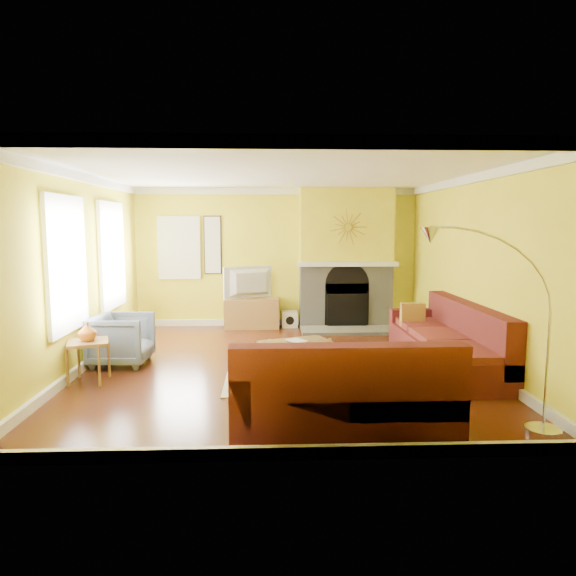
{
  "coord_description": "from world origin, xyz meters",
  "views": [
    {
      "loc": [
        -0.19,
        -7.13,
        1.99
      ],
      "look_at": [
        0.12,
        0.4,
        1.06
      ],
      "focal_mm": 32.0,
      "sensor_mm": 36.0,
      "label": 1
    }
  ],
  "objects_px": {
    "sectional_sofa": "(368,345)",
    "media_console": "(252,313)",
    "coffee_table": "(302,358)",
    "side_table": "(89,361)",
    "arc_lamp": "(493,334)",
    "armchair": "(122,339)"
  },
  "relations": [
    {
      "from": "coffee_table",
      "to": "media_console",
      "type": "xyz_separation_m",
      "value": [
        -0.77,
        3.04,
        0.1
      ]
    },
    {
      "from": "side_table",
      "to": "sectional_sofa",
      "type": "bearing_deg",
      "value": -0.75
    },
    {
      "from": "arc_lamp",
      "to": "armchair",
      "type": "bearing_deg",
      "value": 147.53
    },
    {
      "from": "sectional_sofa",
      "to": "side_table",
      "type": "height_order",
      "value": "sectional_sofa"
    },
    {
      "from": "sectional_sofa",
      "to": "media_console",
      "type": "bearing_deg",
      "value": 114.84
    },
    {
      "from": "sectional_sofa",
      "to": "arc_lamp",
      "type": "relative_size",
      "value": 2.01
    },
    {
      "from": "media_console",
      "to": "sectional_sofa",
      "type": "bearing_deg",
      "value": -65.16
    },
    {
      "from": "sectional_sofa",
      "to": "media_console",
      "type": "xyz_separation_m",
      "value": [
        -1.59,
        3.44,
        -0.16
      ]
    },
    {
      "from": "coffee_table",
      "to": "arc_lamp",
      "type": "distance_m",
      "value": 2.85
    },
    {
      "from": "coffee_table",
      "to": "media_console",
      "type": "distance_m",
      "value": 3.14
    },
    {
      "from": "media_console",
      "to": "arc_lamp",
      "type": "xyz_separation_m",
      "value": [
        2.41,
        -5.24,
        0.69
      ]
    },
    {
      "from": "coffee_table",
      "to": "armchair",
      "type": "height_order",
      "value": "armchair"
    },
    {
      "from": "side_table",
      "to": "arc_lamp",
      "type": "distance_m",
      "value": 4.81
    },
    {
      "from": "armchair",
      "to": "arc_lamp",
      "type": "xyz_separation_m",
      "value": [
        4.19,
        -2.67,
        0.62
      ]
    },
    {
      "from": "coffee_table",
      "to": "side_table",
      "type": "xyz_separation_m",
      "value": [
        -2.74,
        -0.35,
        0.08
      ]
    },
    {
      "from": "armchair",
      "to": "arc_lamp",
      "type": "height_order",
      "value": "arc_lamp"
    },
    {
      "from": "coffee_table",
      "to": "arc_lamp",
      "type": "height_order",
      "value": "arc_lamp"
    },
    {
      "from": "arc_lamp",
      "to": "coffee_table",
      "type": "bearing_deg",
      "value": 126.76
    },
    {
      "from": "media_console",
      "to": "armchair",
      "type": "bearing_deg",
      "value": -124.74
    },
    {
      "from": "media_console",
      "to": "coffee_table",
      "type": "bearing_deg",
      "value": -75.82
    },
    {
      "from": "armchair",
      "to": "side_table",
      "type": "height_order",
      "value": "armchair"
    },
    {
      "from": "sectional_sofa",
      "to": "side_table",
      "type": "relative_size",
      "value": 7.38
    }
  ]
}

